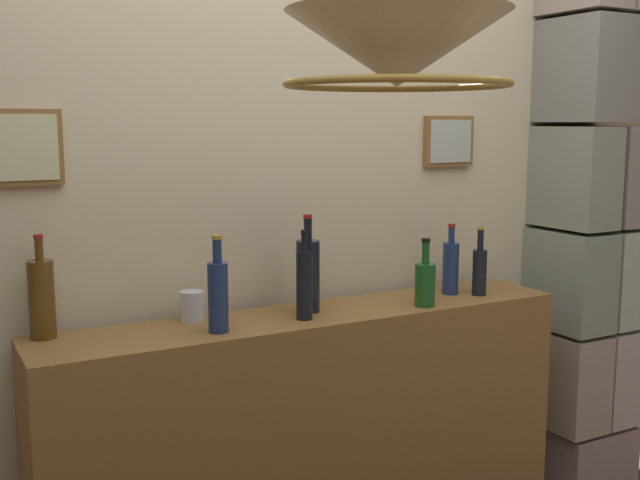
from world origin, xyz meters
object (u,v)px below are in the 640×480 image
Objects in this scene: liquor_bottle_rum at (480,269)px; liquor_bottle_port at (451,267)px; liquor_bottle_scotch at (218,294)px; liquor_bottle_mezcal at (42,298)px; liquor_bottle_gin at (308,274)px; liquor_bottle_bourbon at (425,282)px; glass_tumbler_rocks at (192,306)px; pendant_lamp at (397,52)px; liquor_bottle_rye at (304,284)px.

liquor_bottle_rum is 0.10m from liquor_bottle_port.
liquor_bottle_scotch is 0.96× the size of liquor_bottle_mezcal.
liquor_bottle_gin is 1.25× the size of liquor_bottle_port.
liquor_bottle_rum is 0.28m from liquor_bottle_bourbon.
liquor_bottle_mezcal is 3.23× the size of glass_tumbler_rocks.
liquor_bottle_port is at bearing 29.14° from liquor_bottle_bourbon.
pendant_lamp reaches higher than liquor_bottle_mezcal.
liquor_bottle_mezcal is (-1.40, 0.10, 0.02)m from liquor_bottle_port.
liquor_bottle_scotch is 3.11× the size of glass_tumbler_rocks.
liquor_bottle_rye is at bearing 175.33° from liquor_bottle_bourbon.
pendant_lamp is (-0.84, -0.70, 0.67)m from liquor_bottle_rum.
pendant_lamp is at bearing -135.03° from liquor_bottle_port.
liquor_bottle_rye is (-0.71, -0.01, 0.02)m from liquor_bottle_rum.
liquor_bottle_gin is 0.82m from liquor_bottle_mezcal.
liquor_bottle_rum is 0.97× the size of liquor_bottle_port.
glass_tumbler_rocks is at bearing 98.48° from liquor_bottle_scotch.
glass_tumbler_rocks is (-0.02, 0.17, -0.07)m from liquor_bottle_scotch.
pendant_lamp is at bearing -77.21° from glass_tumbler_rocks.
liquor_bottle_gin is at bearing 56.19° from liquor_bottle_rye.
liquor_bottle_bourbon is 0.22m from liquor_bottle_port.
liquor_bottle_rum is at bearing -38.52° from liquor_bottle_port.
liquor_bottle_scotch is (-0.74, 0.03, 0.03)m from liquor_bottle_bourbon.
liquor_bottle_bourbon is 2.47× the size of glass_tumbler_rocks.
liquor_bottle_rum is 2.67× the size of glass_tumbler_rocks.
liquor_bottle_port is 0.93m from liquor_bottle_scotch.
liquor_bottle_rye is 3.05× the size of glass_tumbler_rocks.
liquor_bottle_rye is 0.96m from pendant_lamp.
liquor_bottle_mezcal is at bearing 159.27° from liquor_bottle_scotch.
liquor_bottle_rye is 0.57× the size of pendant_lamp.
pendant_lamp is at bearing -140.40° from liquor_bottle_rum.
liquor_bottle_rye reaches higher than liquor_bottle_port.
liquor_bottle_bourbon is at bearing -1.95° from liquor_bottle_scotch.
liquor_bottle_scotch reaches higher than liquor_bottle_rye.
pendant_lamp reaches higher than liquor_bottle_bourbon.
liquor_bottle_gin is 1.39× the size of liquor_bottle_bourbon.
glass_tumbler_rocks is (-0.32, 0.15, -0.07)m from liquor_bottle_rye.
pendant_lamp is (-0.57, -0.65, 0.69)m from liquor_bottle_bourbon.
liquor_bottle_mezcal reaches higher than liquor_bottle_port.
liquor_bottle_gin is at bearing 76.71° from pendant_lamp.
liquor_bottle_rum is 1.01m from liquor_bottle_scotch.
liquor_bottle_mezcal is (-0.47, 0.18, 0.00)m from liquor_bottle_scotch.
pendant_lamp reaches higher than liquor_bottle_port.
liquor_bottle_scotch reaches higher than glass_tumbler_rocks.
liquor_bottle_rum is 1.49m from liquor_bottle_mezcal.
liquor_bottle_gin is 1.10× the size of liquor_bottle_scotch.
pendant_lamp is (-0.18, -0.77, 0.64)m from liquor_bottle_gin.
pendant_lamp is (0.19, -0.84, 0.72)m from glass_tumbler_rocks.
liquor_bottle_scotch is (-0.35, -0.09, -0.01)m from liquor_bottle_gin.
liquor_bottle_bourbon is at bearing 48.94° from pendant_lamp.
pendant_lamp is at bearing -131.06° from liquor_bottle_bourbon.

